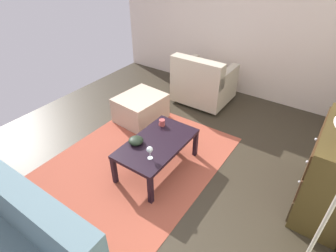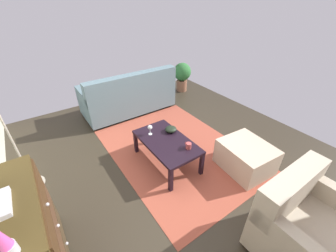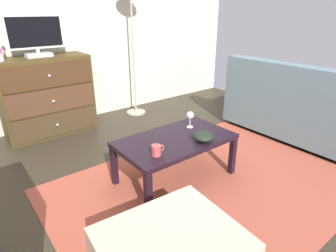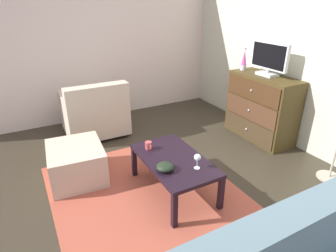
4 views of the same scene
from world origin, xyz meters
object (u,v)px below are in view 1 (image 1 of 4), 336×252
object	(u,v)px
coffee_table	(157,145)
armchair	(203,83)
dresser	(333,171)
wine_glass	(150,150)
ottoman	(141,108)
mug	(162,123)
bowl_decorative	(136,141)

from	to	relation	value
coffee_table	armchair	bearing A→B (deg)	-168.85
dresser	wine_glass	bearing A→B (deg)	-63.84
dresser	coffee_table	size ratio (longest dim) A/B	1.02
armchair	ottoman	bearing A→B (deg)	-26.23
dresser	ottoman	bearing A→B (deg)	-94.22
wine_glass	armchair	distance (m)	2.13
mug	bowl_decorative	xyz separation A→B (m)	(0.47, -0.04, -0.00)
wine_glass	ottoman	xyz separation A→B (m)	(-1.02, -0.98, -0.32)
bowl_decorative	ottoman	size ratio (longest dim) A/B	0.25
mug	ottoman	distance (m)	0.88
dresser	wine_glass	distance (m)	1.87
dresser	bowl_decorative	bearing A→B (deg)	-70.22
wine_glass	armchair	size ratio (longest dim) A/B	0.18
coffee_table	mug	distance (m)	0.36
armchair	ottoman	distance (m)	1.18
coffee_table	ottoman	bearing A→B (deg)	-130.63
dresser	mug	bearing A→B (deg)	-82.88
wine_glass	mug	world-z (taller)	wine_glass
wine_glass	ottoman	size ratio (longest dim) A/B	0.22
bowl_decorative	dresser	bearing A→B (deg)	109.78
wine_glass	bowl_decorative	world-z (taller)	wine_glass
armchair	ottoman	world-z (taller)	armchair
wine_glass	mug	size ratio (longest dim) A/B	1.38
dresser	coffee_table	bearing A→B (deg)	-72.80
wine_glass	bowl_decorative	distance (m)	0.33
mug	bowl_decorative	size ratio (longest dim) A/B	0.65
coffee_table	wine_glass	world-z (taller)	wine_glass
dresser	ottoman	size ratio (longest dim) A/B	1.48
wine_glass	mug	bearing A→B (deg)	-156.21
coffee_table	armchair	xyz separation A→B (m)	(-1.80, -0.35, -0.01)
bowl_decorative	ottoman	distance (m)	1.16
armchair	bowl_decorative	bearing A→B (deg)	4.92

